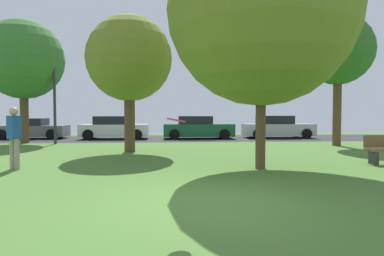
% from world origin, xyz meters
% --- Properties ---
extents(ground_plane, '(44.00, 44.00, 0.00)m').
position_xyz_m(ground_plane, '(0.00, 0.00, 0.00)').
color(ground_plane, '#47702D').
extents(road_strip, '(44.00, 6.40, 0.01)m').
position_xyz_m(road_strip, '(0.00, 16.00, 0.00)').
color(road_strip, '#28282B').
rests_on(road_strip, ground_plane).
extents(oak_tree_right, '(5.32, 5.32, 7.10)m').
position_xyz_m(oak_tree_right, '(1.89, 3.56, 4.44)').
color(oak_tree_right, brown).
rests_on(oak_tree_right, ground_plane).
extents(maple_tree_far, '(3.40, 3.40, 6.41)m').
position_xyz_m(maple_tree_far, '(7.60, 10.26, 4.67)').
color(maple_tree_far, brown).
rests_on(maple_tree_far, ground_plane).
extents(oak_tree_center, '(3.53, 3.53, 5.63)m').
position_xyz_m(oak_tree_center, '(-2.34, 8.26, 3.83)').
color(oak_tree_center, brown).
rests_on(oak_tree_center, ground_plane).
extents(birch_tree_lone, '(4.25, 4.25, 6.64)m').
position_xyz_m(birch_tree_lone, '(-8.52, 12.91, 4.49)').
color(birch_tree_lone, brown).
rests_on(birch_tree_lone, ground_plane).
extents(person_bystander, '(0.33, 0.38, 1.75)m').
position_xyz_m(person_bystander, '(-5.04, 3.89, 0.97)').
color(person_bystander, gray).
rests_on(person_bystander, ground_plane).
extents(frisbee_disc, '(0.28, 0.28, 0.07)m').
position_xyz_m(frisbee_disc, '(-0.62, -0.98, 1.46)').
color(frisbee_disc, '#EA2D6B').
extents(parked_car_grey, '(4.29, 2.02, 1.30)m').
position_xyz_m(parked_car_grey, '(-9.52, 16.35, 0.61)').
color(parked_car_grey, slate).
rests_on(parked_car_grey, ground_plane).
extents(parked_car_white, '(4.20, 1.98, 1.44)m').
position_xyz_m(parked_car_white, '(-4.18, 15.74, 0.66)').
color(parked_car_white, white).
rests_on(parked_car_white, ground_plane).
extents(parked_car_green, '(4.46, 2.04, 1.45)m').
position_xyz_m(parked_car_green, '(1.14, 15.68, 0.67)').
color(parked_car_green, '#195633').
rests_on(parked_car_green, ground_plane).
extents(parked_car_silver, '(4.54, 2.03, 1.47)m').
position_xyz_m(parked_car_silver, '(6.47, 15.98, 0.67)').
color(parked_car_silver, '#B7B7BC').
rests_on(parked_car_silver, ground_plane).
extents(street_lamp_post, '(0.14, 0.14, 4.50)m').
position_xyz_m(street_lamp_post, '(-6.67, 12.20, 2.25)').
color(street_lamp_post, '#2D2D33').
rests_on(street_lamp_post, ground_plane).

